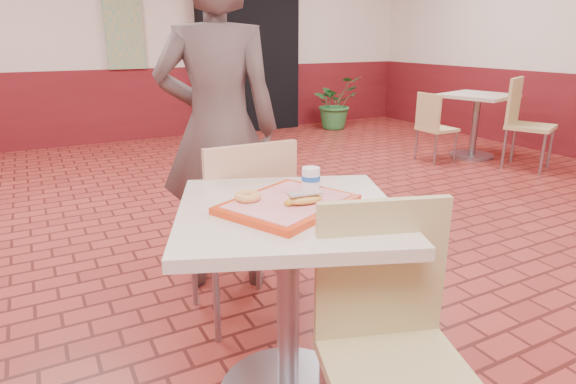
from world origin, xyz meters
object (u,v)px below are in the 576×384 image
paper_cup (311,179)px  serving_tray (288,204)px  chair_second_left (433,124)px  customer (219,130)px  ring_donut (248,196)px  chair_main_back (243,225)px  second_table (476,115)px  long_john_donut (304,198)px  chair_second_front (524,118)px  chair_main_front (391,337)px  main_table (288,275)px  potted_plant (335,103)px

paper_cup → serving_tray: bearing=-153.1°
serving_tray → chair_second_left: serving_tray is taller
customer → ring_donut: (-0.26, -1.00, -0.05)m
chair_main_back → second_table: 4.43m
customer → serving_tray: 1.09m
customer → chair_second_left: size_ratio=2.32×
long_john_donut → chair_second_left: size_ratio=0.18×
chair_second_left → chair_second_front: chair_second_front is taller
chair_main_front → chair_second_left: bearing=62.6°
customer → chair_second_front: (3.94, 0.96, -0.38)m
main_table → long_john_donut: long_john_donut is taller
main_table → chair_second_front: size_ratio=0.84×
chair_main_front → potted_plant: (3.43, 5.53, -0.12)m
long_john_donut → paper_cup: 0.17m
chair_main_back → customer: (0.06, 0.47, 0.39)m
long_john_donut → potted_plant: (3.52, 5.13, -0.47)m
customer → chair_second_front: customer is taller
second_table → chair_second_front: chair_second_front is taller
main_table → long_john_donut: (0.03, -0.06, 0.32)m
potted_plant → paper_cup: bearing=-124.3°
chair_main_back → chair_second_left: bearing=-146.4°
serving_tray → main_table: bearing=26.6°
main_table → chair_second_left: main_table is taller
long_john_donut → chair_second_left: bearing=39.6°
customer → paper_cup: (0.00, -1.00, -0.02)m
customer → second_table: customer is taller
main_table → chair_second_left: (3.38, 2.71, -0.11)m
chair_main_back → chair_second_front: (4.00, 1.43, 0.01)m
chair_main_back → chair_second_front: bearing=-159.1°
chair_second_left → customer: bearing=116.3°
chair_main_back → potted_plant: size_ratio=1.17×
main_table → chair_main_back: (0.07, 0.60, -0.02)m
main_table → customer: size_ratio=0.45×
main_table → ring_donut: (-0.13, 0.07, 0.32)m
main_table → chair_main_back: bearing=83.3°
chair_second_left → chair_main_back: bearing=122.0°
chair_second_front → paper_cup: bearing=-177.4°
customer → chair_second_front: 4.07m
potted_plant → serving_tray: bearing=-125.0°
chair_second_front → potted_plant: 3.08m
main_table → potted_plant: main_table is taller
second_table → chair_second_left: 0.63m
paper_cup → chair_second_front: chair_second_front is taller
paper_cup → potted_plant: (3.42, 5.00, -0.50)m
chair_main_front → serving_tray: bearing=123.0°
chair_main_back → paper_cup: chair_main_back is taller
second_table → serving_tray: bearing=-146.6°
paper_cup → ring_donut: bearing=179.5°
customer → paper_cup: bearing=112.6°
long_john_donut → chair_second_front: size_ratio=0.15×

